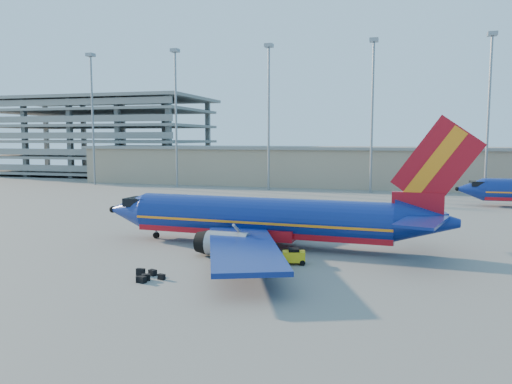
# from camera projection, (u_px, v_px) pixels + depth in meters

# --- Properties ---
(ground) EXTENTS (220.00, 220.00, 0.00)m
(ground) POSITION_uv_depth(u_px,v_px,m) (208.00, 232.00, 54.88)
(ground) COLOR slate
(ground) RESTS_ON ground
(terminal_building) EXTENTS (122.00, 16.00, 8.50)m
(terminal_building) POSITION_uv_depth(u_px,v_px,m) (350.00, 166.00, 107.14)
(terminal_building) COLOR gray
(terminal_building) RESTS_ON ground
(parking_garage) EXTENTS (62.00, 32.00, 21.40)m
(parking_garage) POSITION_uv_depth(u_px,v_px,m) (99.00, 133.00, 141.33)
(parking_garage) COLOR slate
(parking_garage) RESTS_ON ground
(light_mast_row) EXTENTS (101.60, 1.60, 28.65)m
(light_mast_row) POSITION_uv_depth(u_px,v_px,m) (319.00, 100.00, 95.61)
(light_mast_row) COLOR gray
(light_mast_row) RESTS_ON ground
(aircraft_main) EXTENTS (36.16, 34.76, 12.24)m
(aircraft_main) POSITION_uv_depth(u_px,v_px,m) (269.00, 219.00, 47.29)
(aircraft_main) COLOR navy
(aircraft_main) RESTS_ON ground
(baggage_tug) EXTENTS (2.04, 1.50, 1.32)m
(baggage_tug) POSITION_uv_depth(u_px,v_px,m) (294.00, 256.00, 40.79)
(baggage_tug) COLOR yellow
(baggage_tug) RESTS_ON ground
(luggage_pile) EXTENTS (2.65, 2.49, 0.54)m
(luggage_pile) POSITION_uv_depth(u_px,v_px,m) (147.00, 276.00, 36.51)
(luggage_pile) COLOR black
(luggage_pile) RESTS_ON ground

